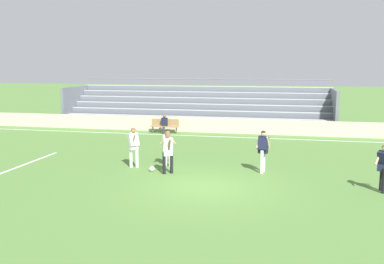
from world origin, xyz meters
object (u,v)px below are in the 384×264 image
object	(u,v)px
player_dark_on_ball	(263,147)
player_dark_deep_cover	(384,164)
player_white_challenging	(168,149)
player_white_dropping_back	(168,144)
player_white_wide_right	(134,144)
spectator_seated	(164,122)
bleacher_stand	(197,106)
soccer_ball	(152,169)
bench_near_wall_gap	(165,125)

from	to	relation	value
player_dark_on_ball	player_dark_deep_cover	size ratio (longest dim) A/B	1.04
player_white_challenging	player_dark_on_ball	bearing A→B (deg)	15.17
player_dark_on_ball	player_white_dropping_back	size ratio (longest dim) A/B	1.07
player_white_dropping_back	player_dark_deep_cover	distance (m)	8.48
player_white_wide_right	player_white_dropping_back	distance (m)	1.45
player_white_dropping_back	player_dark_deep_cover	xyz separation A→B (m)	(8.21, -2.14, 0.03)
player_white_wide_right	player_dark_on_ball	world-z (taller)	player_dark_on_ball
player_dark_on_ball	player_white_dropping_back	bearing A→B (deg)	176.12
player_white_wide_right	spectator_seated	bearing A→B (deg)	98.07
player_dark_on_ball	spectator_seated	bearing A→B (deg)	127.00
bleacher_stand	soccer_ball	size ratio (longest dim) A/B	86.20
bleacher_stand	player_dark_on_ball	bearing A→B (deg)	-67.11
player_white_challenging	bleacher_stand	bearing A→B (deg)	97.05
player_white_dropping_back	player_white_wide_right	bearing A→B (deg)	-157.40
bench_near_wall_gap	player_white_challenging	distance (m)	10.45
bleacher_stand	player_white_dropping_back	distance (m)	12.59
bleacher_stand	spectator_seated	size ratio (longest dim) A/B	15.67
player_white_wide_right	player_dark_on_ball	size ratio (longest dim) A/B	0.99
bleacher_stand	player_white_dropping_back	xyz separation A→B (m)	(1.35, -12.51, -0.49)
bench_near_wall_gap	player_white_dropping_back	xyz separation A→B (m)	(2.64, -8.72, 0.41)
bleacher_stand	player_dark_on_ball	size ratio (longest dim) A/B	11.02
bench_near_wall_gap	player_dark_deep_cover	world-z (taller)	player_dark_deep_cover
bench_near_wall_gap	player_white_dropping_back	size ratio (longest dim) A/B	1.12
player_white_dropping_back	bleacher_stand	bearing A→B (deg)	96.14
spectator_seated	player_dark_on_ball	bearing A→B (deg)	-53.00
spectator_seated	bleacher_stand	bearing A→B (deg)	71.60
player_dark_deep_cover	player_dark_on_ball	bearing A→B (deg)	155.88
bench_near_wall_gap	player_white_wide_right	bearing A→B (deg)	-82.03
player_white_wide_right	player_white_dropping_back	bearing A→B (deg)	22.60
bench_near_wall_gap	player_dark_deep_cover	distance (m)	15.36
player_dark_deep_cover	soccer_ball	distance (m)	8.69
player_white_challenging	soccer_ball	distance (m)	1.16
spectator_seated	player_dark_deep_cover	xyz separation A→B (m)	(10.85, -10.74, 0.28)
spectator_seated	player_dark_deep_cover	distance (m)	15.27
spectator_seated	player_dark_on_ball	size ratio (longest dim) A/B	0.70
spectator_seated	player_dark_on_ball	distance (m)	11.13
bench_near_wall_gap	player_dark_deep_cover	xyz separation A→B (m)	(10.85, -10.86, 0.43)
spectator_seated	bench_near_wall_gap	bearing A→B (deg)	90.00
bench_near_wall_gap	player_white_challenging	bearing A→B (deg)	-73.30
bench_near_wall_gap	player_white_dropping_back	world-z (taller)	player_white_dropping_back
player_dark_deep_cover	player_white_dropping_back	bearing A→B (deg)	165.41
bench_near_wall_gap	player_white_wide_right	size ratio (longest dim) A/B	1.06
player_white_challenging	player_white_dropping_back	bearing A→B (deg)	105.65
bleacher_stand	bench_near_wall_gap	world-z (taller)	bleacher_stand
spectator_seated	player_white_wide_right	world-z (taller)	player_white_wide_right
player_white_wide_right	player_white_dropping_back	xyz separation A→B (m)	(1.34, 0.56, -0.06)
bench_near_wall_gap	player_dark_on_ball	xyz separation A→B (m)	(6.69, -9.00, 0.49)
spectator_seated	player_dark_deep_cover	bearing A→B (deg)	-44.72
spectator_seated	player_white_challenging	distance (m)	10.33
spectator_seated	player_white_challenging	world-z (taller)	player_white_challenging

